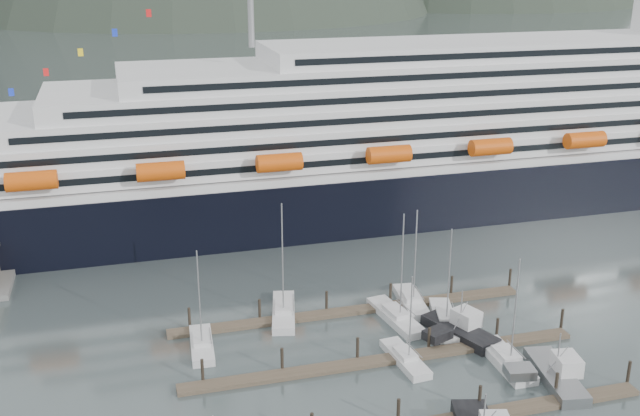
# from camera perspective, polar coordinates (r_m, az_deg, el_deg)

# --- Properties ---
(ground) EXTENTS (1600.00, 1600.00, 0.00)m
(ground) POSITION_cam_1_polar(r_m,az_deg,el_deg) (88.68, 8.74, -12.01)
(ground) COLOR #4B5958
(ground) RESTS_ON ground
(cruise_ship) EXTENTS (210.00, 30.40, 50.30)m
(cruise_ship) POSITION_cam_1_polar(r_m,az_deg,el_deg) (142.72, 11.06, 5.14)
(cruise_ship) COLOR black
(cruise_ship) RESTS_ON ground
(dock_mid) EXTENTS (48.18, 2.28, 3.20)m
(dock_mid) POSITION_cam_1_polar(r_m,az_deg,el_deg) (89.25, 4.99, -11.39)
(dock_mid) COLOR #4D4231
(dock_mid) RESTS_ON ground
(dock_far) EXTENTS (48.18, 2.28, 3.20)m
(dock_far) POSITION_cam_1_polar(r_m,az_deg,el_deg) (100.01, 2.38, -7.79)
(dock_far) COLOR #4D4231
(dock_far) RESTS_ON ground
(sailboat_a) EXTENTS (3.21, 9.18, 13.57)m
(sailboat_a) POSITION_cam_1_polar(r_m,az_deg,el_deg) (92.53, -8.99, -10.31)
(sailboat_a) COLOR silver
(sailboat_a) RESTS_ON ground
(sailboat_c) EXTENTS (3.20, 9.13, 11.69)m
(sailboat_c) POSITION_cam_1_polar(r_m,az_deg,el_deg) (89.27, 6.50, -11.37)
(sailboat_c) COLOR silver
(sailboat_c) RESTS_ON ground
(sailboat_d) EXTENTS (5.67, 11.51, 13.87)m
(sailboat_d) POSITION_cam_1_polar(r_m,az_deg,el_deg) (98.42, 9.49, -8.45)
(sailboat_d) COLOR silver
(sailboat_d) RESTS_ON ground
(sailboat_e) EXTENTS (5.28, 11.35, 16.47)m
(sailboat_e) POSITION_cam_1_polar(r_m,az_deg,el_deg) (99.11, -2.79, -7.97)
(sailboat_e) COLOR silver
(sailboat_e) RESTS_ON ground
(sailboat_f) EXTENTS (4.00, 10.04, 14.48)m
(sailboat_f) POSITION_cam_1_polar(r_m,az_deg,el_deg) (102.51, 6.96, -7.14)
(sailboat_f) COLOR silver
(sailboat_f) RESTS_ON ground
(sailboat_g) EXTENTS (4.28, 11.54, 15.54)m
(sailboat_g) POSITION_cam_1_polar(r_m,az_deg,el_deg) (98.32, 5.79, -8.29)
(sailboat_g) COLOR silver
(sailboat_g) RESTS_ON ground
(sailboat_h) EXTENTS (3.16, 10.15, 14.18)m
(sailboat_h) POSITION_cam_1_polar(r_m,az_deg,el_deg) (90.87, 13.97, -11.25)
(sailboat_h) COLOR silver
(sailboat_h) RESTS_ON ground
(trawler_d) EXTENTS (8.53, 11.46, 6.57)m
(trawler_d) POSITION_cam_1_polar(r_m,az_deg,el_deg) (88.91, 17.45, -12.01)
(trawler_d) COLOR gray
(trawler_d) RESTS_ON ground
(trawler_e) EXTENTS (9.05, 10.91, 6.73)m
(trawler_e) POSITION_cam_1_polar(r_m,az_deg,el_deg) (95.48, 10.56, -9.12)
(trawler_e) COLOR black
(trawler_e) RESTS_ON ground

